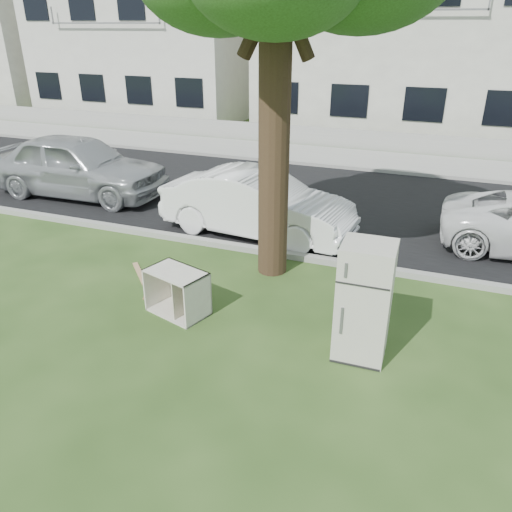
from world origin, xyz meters
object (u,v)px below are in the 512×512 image
at_px(cabinet, 177,292).
at_px(car_left, 78,166).
at_px(car_center, 257,204).
at_px(fridge, 364,302).

height_order(cabinet, car_left, car_left).
bearing_deg(car_center, car_left, 86.24).
bearing_deg(fridge, cabinet, 177.21).
bearing_deg(car_left, car_center, -100.63).
distance_m(cabinet, car_left, 7.08).
height_order(fridge, car_center, fridge).
distance_m(fridge, car_left, 9.57).
relative_size(fridge, car_center, 0.40).
bearing_deg(fridge, car_left, 150.37).
bearing_deg(car_center, fridge, -135.92).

